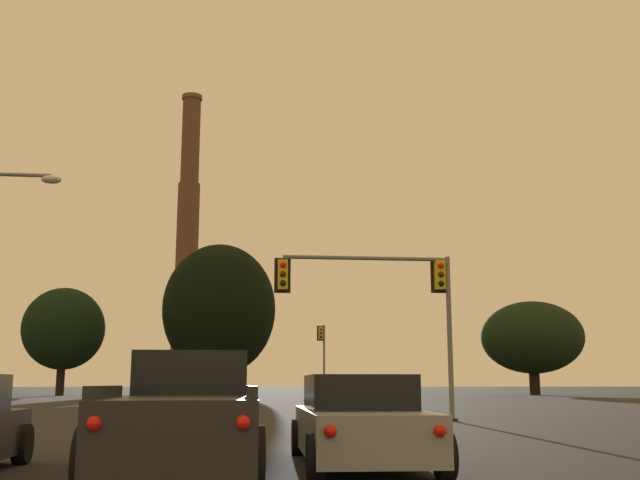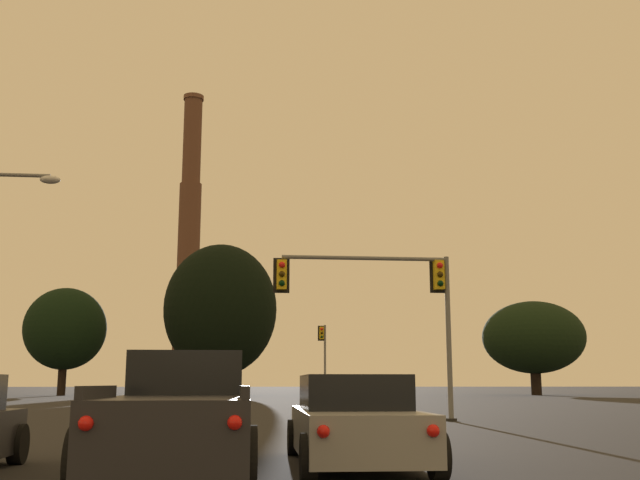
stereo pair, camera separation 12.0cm
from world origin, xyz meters
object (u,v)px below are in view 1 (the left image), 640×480
object	(u,v)px
sedan_right_lane_second	(360,423)
traffic_light_overhead_right	(390,292)
traffic_light_far_right	(323,350)
smokestack	(186,270)
pickup_truck_center_lane_second	(186,416)

from	to	relation	value
sedan_right_lane_second	traffic_light_overhead_right	xyz separation A→B (m)	(3.33, 13.79, 3.79)
sedan_right_lane_second	traffic_light_far_right	bearing A→B (deg)	85.35
sedan_right_lane_second	traffic_light_overhead_right	world-z (taller)	traffic_light_overhead_right
traffic_light_far_right	smokestack	bearing A→B (deg)	105.40
pickup_truck_center_lane_second	traffic_light_overhead_right	size ratio (longest dim) A/B	0.86
sedan_right_lane_second	traffic_light_far_right	size ratio (longest dim) A/B	0.78
traffic_light_overhead_right	smokestack	xyz separation A→B (m)	(-13.94, 92.53, 14.39)
sedan_right_lane_second	smokestack	distance (m)	108.39
sedan_right_lane_second	smokestack	world-z (taller)	smokestack
pickup_truck_center_lane_second	smokestack	distance (m)	108.57
traffic_light_overhead_right	smokestack	distance (m)	94.67
pickup_truck_center_lane_second	smokestack	xyz separation A→B (m)	(-7.88, 106.77, 18.05)
sedan_right_lane_second	smokestack	xyz separation A→B (m)	(-10.61, 106.32, 18.19)
sedan_right_lane_second	traffic_light_overhead_right	distance (m)	14.68
sedan_right_lane_second	pickup_truck_center_lane_second	distance (m)	2.77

